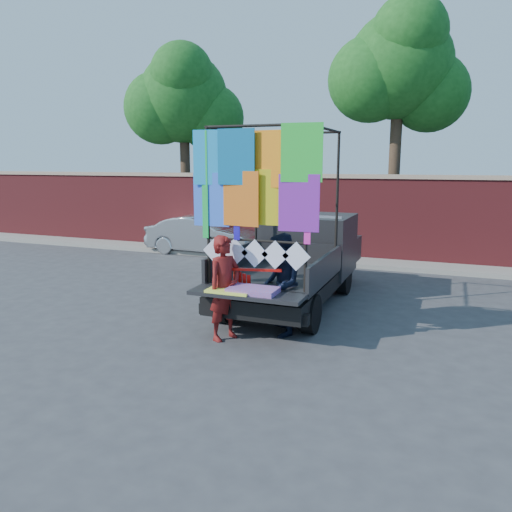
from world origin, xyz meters
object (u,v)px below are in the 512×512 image
(pickup_truck, at_px, (302,258))
(woman, at_px, (225,288))
(sedan, at_px, (203,235))
(man, at_px, (280,285))

(pickup_truck, xyz_separation_m, woman, (-0.44, -3.05, -0.01))
(pickup_truck, distance_m, woman, 3.08)
(pickup_truck, relative_size, sedan, 1.51)
(woman, distance_m, man, 0.97)
(woman, xyz_separation_m, man, (0.80, 0.55, 0.00))
(woman, bearing_deg, pickup_truck, 16.77)
(pickup_truck, bearing_deg, woman, -98.21)
(pickup_truck, height_order, sedan, pickup_truck)
(sedan, distance_m, woman, 8.19)
(sedan, xyz_separation_m, man, (4.89, -6.53, 0.27))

